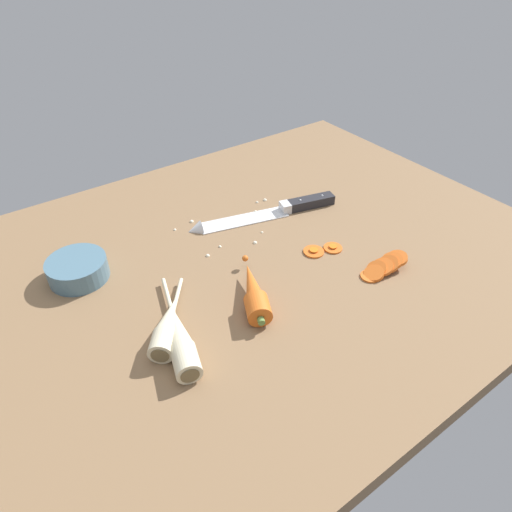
% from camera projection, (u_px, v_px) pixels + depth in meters
% --- Properties ---
extents(ground_plane, '(1.20, 0.90, 0.04)m').
position_uv_depth(ground_plane, '(250.00, 265.00, 0.91)').
color(ground_plane, brown).
extents(chefs_knife, '(0.34, 0.12, 0.04)m').
position_uv_depth(chefs_knife, '(262.00, 214.00, 1.01)').
color(chefs_knife, silver).
rests_on(chefs_knife, ground_plane).
extents(whole_carrot, '(0.10, 0.16, 0.04)m').
position_uv_depth(whole_carrot, '(254.00, 292.00, 0.79)').
color(whole_carrot, '#D6601E').
rests_on(whole_carrot, ground_plane).
extents(parsnip_front, '(0.09, 0.23, 0.04)m').
position_uv_depth(parsnip_front, '(180.00, 338.00, 0.71)').
color(parsnip_front, beige).
rests_on(parsnip_front, ground_plane).
extents(parsnip_mid_left, '(0.13, 0.16, 0.04)m').
position_uv_depth(parsnip_mid_left, '(168.00, 326.00, 0.73)').
color(parsnip_mid_left, beige).
rests_on(parsnip_mid_left, ground_plane).
extents(carrot_slice_stack, '(0.10, 0.05, 0.03)m').
position_uv_depth(carrot_slice_stack, '(384.00, 267.00, 0.86)').
color(carrot_slice_stack, '#D6601E').
rests_on(carrot_slice_stack, ground_plane).
extents(carrot_slice_stray_near, '(0.04, 0.04, 0.01)m').
position_uv_depth(carrot_slice_stray_near, '(314.00, 251.00, 0.91)').
color(carrot_slice_stray_near, '#D6601E').
rests_on(carrot_slice_stray_near, ground_plane).
extents(carrot_slice_stray_mid, '(0.04, 0.04, 0.01)m').
position_uv_depth(carrot_slice_stray_mid, '(333.00, 247.00, 0.92)').
color(carrot_slice_stray_mid, '#D6601E').
rests_on(carrot_slice_stray_mid, ground_plane).
extents(prep_bowl, '(0.11, 0.11, 0.04)m').
position_uv_depth(prep_bowl, '(77.00, 268.00, 0.84)').
color(prep_bowl, slate).
rests_on(prep_bowl, ground_plane).
extents(mince_crumbs, '(0.24, 0.15, 0.01)m').
position_uv_depth(mince_crumbs, '(235.00, 223.00, 0.99)').
color(mince_crumbs, silver).
rests_on(mince_crumbs, ground_plane).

